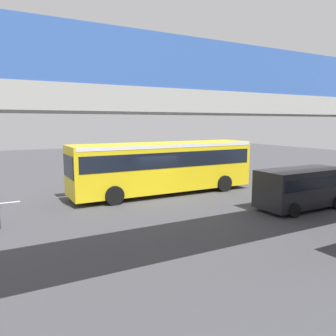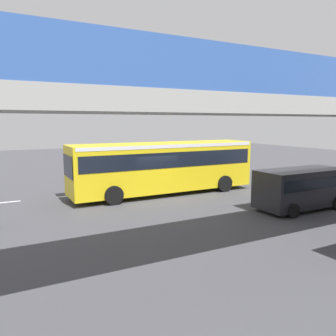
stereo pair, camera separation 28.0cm
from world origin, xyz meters
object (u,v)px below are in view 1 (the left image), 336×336
Objects in this scene: parked_van at (301,186)px; bicycle_blue at (330,189)px; traffic_sign at (130,160)px; city_bus at (164,164)px; bicycle_black at (290,183)px.

parked_van is 2.71× the size of bicycle_blue.
traffic_sign is at bearing -39.55° from bicycle_blue.
bicycle_blue is at bearing 140.45° from traffic_sign.
traffic_sign is (1.02, -2.92, 0.01)m from city_bus.
bicycle_blue is at bearing 149.51° from city_bus.
parked_van is 2.71× the size of bicycle_black.
traffic_sign reaches higher than bicycle_blue.
parked_van is at bearing 17.95° from bicycle_blue.
city_bus is 3.09m from traffic_sign.
city_bus is 2.40× the size of parked_van.
bicycle_blue is (-4.29, -1.39, -0.81)m from parked_van.
traffic_sign is at bearing -70.70° from city_bus.
parked_van is (-4.46, 6.54, -0.70)m from city_bus.
traffic_sign reaches higher than parked_van.
parked_van is at bearing 124.26° from city_bus.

